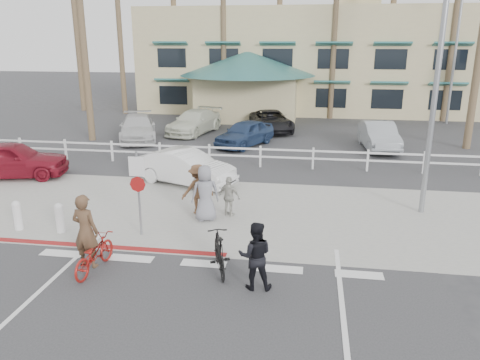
% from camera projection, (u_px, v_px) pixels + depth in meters
% --- Properties ---
extents(ground, '(140.00, 140.00, 0.00)m').
position_uv_depth(ground, '(198.00, 275.00, 11.76)').
color(ground, '#333335').
extents(bike_path, '(12.00, 16.00, 0.01)m').
position_uv_depth(bike_path, '(176.00, 320.00, 9.87)').
color(bike_path, '#333335').
rests_on(bike_path, ground).
extents(sidewalk_plaza, '(22.00, 7.00, 0.01)m').
position_uv_depth(sidewalk_plaza, '(229.00, 212.00, 16.01)').
color(sidewalk_plaza, gray).
rests_on(sidewalk_plaza, ground).
extents(cross_street, '(40.00, 5.00, 0.01)m').
position_uv_depth(cross_street, '(246.00, 179.00, 19.80)').
color(cross_street, '#333335').
rests_on(cross_street, ground).
extents(parking_lot, '(50.00, 16.00, 0.01)m').
position_uv_depth(parking_lot, '(267.00, 135.00, 28.78)').
color(parking_lot, '#333335').
rests_on(parking_lot, ground).
extents(curb_red, '(7.00, 0.25, 0.02)m').
position_uv_depth(curb_red, '(106.00, 247.00, 13.33)').
color(curb_red, maroon).
rests_on(curb_red, ground).
extents(rail_fence, '(29.40, 0.16, 1.00)m').
position_uv_depth(rail_fence, '(263.00, 157.00, 21.47)').
color(rail_fence, silver).
rests_on(rail_fence, ground).
extents(building, '(28.00, 16.00, 11.30)m').
position_uv_depth(building, '(307.00, 39.00, 39.15)').
color(building, '#C7B888').
rests_on(building, ground).
extents(sign_post, '(0.50, 0.10, 2.90)m').
position_uv_depth(sign_post, '(139.00, 189.00, 13.75)').
color(sign_post, gray).
rests_on(sign_post, ground).
extents(bollard_0, '(0.26, 0.26, 0.95)m').
position_uv_depth(bollard_0, '(60.00, 218.00, 14.21)').
color(bollard_0, silver).
rests_on(bollard_0, ground).
extents(bollard_1, '(0.26, 0.26, 0.95)m').
position_uv_depth(bollard_1, '(17.00, 215.00, 14.41)').
color(bollard_1, silver).
rests_on(bollard_1, ground).
extents(streetlight_0, '(0.60, 2.00, 9.00)m').
position_uv_depth(streetlight_0, '(437.00, 78.00, 14.71)').
color(streetlight_0, gray).
rests_on(streetlight_0, ground).
extents(streetlight_1, '(0.60, 2.00, 9.50)m').
position_uv_depth(streetlight_1, '(455.00, 53.00, 31.34)').
color(streetlight_1, gray).
rests_on(streetlight_1, ground).
extents(palm_0, '(4.00, 4.00, 15.00)m').
position_uv_depth(palm_0, '(75.00, 15.00, 36.50)').
color(palm_0, '#153614').
rests_on(palm_0, ground).
extents(palm_1, '(4.00, 4.00, 13.00)m').
position_uv_depth(palm_1, '(119.00, 27.00, 35.26)').
color(palm_1, '#153614').
rests_on(palm_1, ground).
extents(palm_2, '(4.00, 4.00, 16.00)m').
position_uv_depth(palm_2, '(174.00, 7.00, 35.19)').
color(palm_2, '#153614').
rests_on(palm_2, ground).
extents(palm_3, '(4.00, 4.00, 14.00)m').
position_uv_depth(palm_3, '(223.00, 20.00, 33.96)').
color(palm_3, '#153614').
rests_on(palm_3, ground).
extents(palm_4, '(4.00, 4.00, 15.00)m').
position_uv_depth(palm_4, '(280.00, 13.00, 34.18)').
color(palm_4, '#153614').
rests_on(palm_4, ground).
extents(palm_5, '(4.00, 4.00, 13.00)m').
position_uv_depth(palm_5, '(335.00, 27.00, 32.94)').
color(palm_5, '#153614').
rests_on(palm_5, ground).
extents(palm_7, '(4.00, 4.00, 14.00)m').
position_uv_depth(palm_7, '(455.00, 19.00, 31.63)').
color(palm_7, '#153614').
rests_on(palm_7, ground).
extents(palm_10, '(4.00, 4.00, 12.00)m').
position_uv_depth(palm_10, '(83.00, 33.00, 25.66)').
color(palm_10, '#153614').
rests_on(palm_10, ground).
extents(bike_red, '(0.77, 1.81, 0.93)m').
position_uv_depth(bike_red, '(94.00, 254.00, 11.85)').
color(bike_red, maroon).
rests_on(bike_red, ground).
extents(rider_red, '(0.78, 0.58, 1.97)m').
position_uv_depth(rider_red, '(85.00, 231.00, 11.95)').
color(rider_red, brown).
rests_on(rider_red, ground).
extents(bike_black, '(1.03, 1.83, 1.06)m').
position_uv_depth(bike_black, '(219.00, 252.00, 11.79)').
color(bike_black, black).
rests_on(bike_black, ground).
extents(rider_black, '(0.87, 0.72, 1.67)m').
position_uv_depth(rider_black, '(255.00, 256.00, 10.93)').
color(rider_black, black).
rests_on(rider_black, ground).
extents(pedestrian_a, '(1.27, 1.12, 1.71)m').
position_uv_depth(pedestrian_a, '(198.00, 189.00, 15.69)').
color(pedestrian_a, brown).
rests_on(pedestrian_a, ground).
extents(pedestrian_child, '(0.87, 0.61, 1.37)m').
position_uv_depth(pedestrian_child, '(229.00, 197.00, 15.49)').
color(pedestrian_child, '#ADACA1').
rests_on(pedestrian_child, ground).
extents(pedestrian_b, '(1.06, 0.88, 1.85)m').
position_uv_depth(pedestrian_b, '(205.00, 193.00, 15.05)').
color(pedestrian_b, gray).
rests_on(pedestrian_b, ground).
extents(car_white_sedan, '(4.47, 2.90, 1.39)m').
position_uv_depth(car_white_sedan, '(185.00, 167.00, 18.95)').
color(car_white_sedan, white).
rests_on(car_white_sedan, ground).
extents(car_red_compact, '(4.92, 2.87, 1.57)m').
position_uv_depth(car_red_compact, '(11.00, 159.00, 19.81)').
color(car_red_compact, maroon).
rests_on(car_red_compact, ground).
extents(lot_car_1, '(3.55, 5.32, 1.43)m').
position_uv_depth(lot_car_1, '(138.00, 128.00, 27.24)').
color(lot_car_1, silver).
rests_on(lot_car_1, ground).
extents(lot_car_2, '(3.27, 4.48, 1.42)m').
position_uv_depth(lot_car_2, '(245.00, 133.00, 25.71)').
color(lot_car_2, navy).
rests_on(lot_car_2, ground).
extents(lot_car_3, '(1.90, 4.56, 1.47)m').
position_uv_depth(lot_car_3, '(379.00, 136.00, 24.89)').
color(lot_car_3, '#90959B').
rests_on(lot_car_3, ground).
extents(lot_car_4, '(3.09, 5.22, 1.42)m').
position_uv_depth(lot_car_4, '(194.00, 122.00, 29.16)').
color(lot_car_4, silver).
rests_on(lot_car_4, ground).
extents(lot_car_5, '(3.52, 5.16, 1.31)m').
position_uv_depth(lot_car_5, '(271.00, 121.00, 29.84)').
color(lot_car_5, black).
rests_on(lot_car_5, ground).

